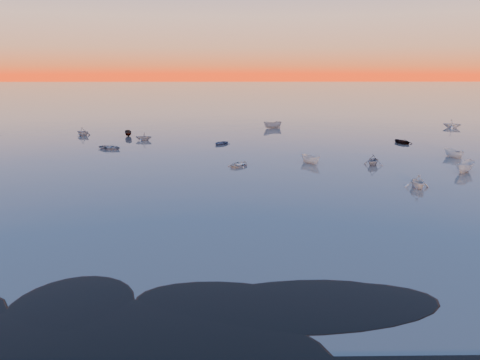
{
  "coord_description": "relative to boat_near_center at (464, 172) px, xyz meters",
  "views": [
    {
      "loc": [
        -2.16,
        -22.06,
        13.15
      ],
      "look_at": [
        -1.35,
        28.0,
        0.97
      ],
      "focal_mm": 35.0,
      "sensor_mm": 36.0,
      "label": 1
    }
  ],
  "objects": [
    {
      "name": "boat_near_right",
      "position": [
        -9.01,
        -7.6,
        0.0
      ],
      "size": [
        3.37,
        1.55,
        1.17
      ],
      "primitive_type": "imported",
      "rotation": [
        0.0,
        0.0,
        3.15
      ],
      "color": "silver",
      "rests_on": "ground"
    },
    {
      "name": "boat_near_center",
      "position": [
        0.0,
        0.0,
        0.0
      ],
      "size": [
        4.15,
        4.18,
        1.43
      ],
      "primitive_type": "imported",
      "rotation": [
        0.0,
        0.0,
        2.35
      ],
      "color": "silver",
      "rests_on": "ground"
    },
    {
      "name": "moored_fleet",
      "position": [
        -27.47,
        17.31,
        0.0
      ],
      "size": [
        124.0,
        58.0,
        1.2
      ],
      "primitive_type": null,
      "color": "silver",
      "rests_on": "ground"
    },
    {
      "name": "mud_lobes",
      "position": [
        -27.47,
        -36.69,
        0.01
      ],
      "size": [
        140.0,
        6.0,
        0.07
      ],
      "primitive_type": null,
      "color": "black",
      "rests_on": "ground"
    },
    {
      "name": "ground",
      "position": [
        -27.47,
        64.31,
        0.0
      ],
      "size": [
        600.0,
        600.0,
        0.0
      ],
      "primitive_type": "plane",
      "color": "#625951",
      "rests_on": "ground"
    }
  ]
}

